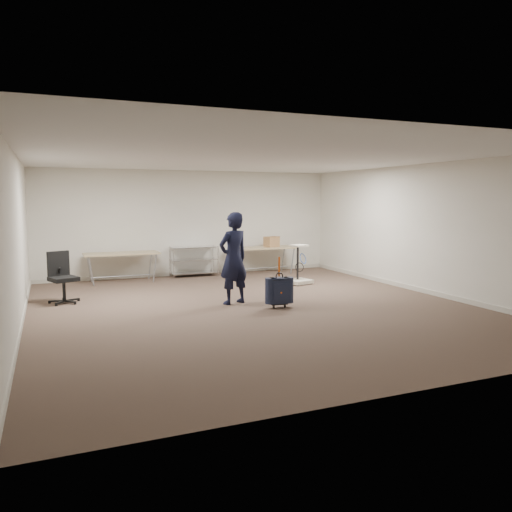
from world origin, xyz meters
name	(u,v)px	position (x,y,z in m)	size (l,w,h in m)	color
ground	(254,308)	(0.00, 0.00, 0.00)	(9.00, 9.00, 0.00)	#48362B
room_shell	(230,292)	(0.00, 1.38, 0.05)	(8.00, 9.00, 9.00)	beige
folding_table_left	(122,255)	(-1.90, 3.95, 0.68)	(1.80, 0.75, 0.73)	tan
folding_table_right	(263,249)	(1.90, 3.95, 0.68)	(1.80, 0.75, 0.73)	tan
wire_shelf	(194,260)	(0.00, 4.20, 0.44)	(1.22, 0.47, 0.80)	silver
person	(233,258)	(-0.23, 0.49, 0.90)	(0.65, 0.43, 1.80)	black
suitcase	(279,291)	(0.43, -0.21, 0.33)	(0.37, 0.24, 0.97)	black
office_chair	(63,287)	(-3.32, 1.86, 0.31)	(0.62, 0.62, 1.02)	black
equipment_cart	(299,274)	(2.02, 2.05, 0.25)	(0.62, 0.62, 0.95)	silver
cardboard_box	(272,242)	(2.17, 4.01, 0.87)	(0.37, 0.28, 0.28)	#8D6041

